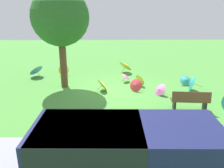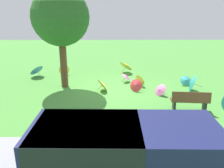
# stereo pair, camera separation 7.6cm
# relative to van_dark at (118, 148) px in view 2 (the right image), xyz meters

# --- Properties ---
(ground) EXTENTS (40.00, 40.00, 0.00)m
(ground) POSITION_rel_van_dark_xyz_m (0.27, -6.88, -0.91)
(ground) COLOR #478C38
(van_dark) EXTENTS (4.64, 2.20, 1.53)m
(van_dark) POSITION_rel_van_dark_xyz_m (0.00, 0.00, 0.00)
(van_dark) COLOR #191E4C
(van_dark) RESTS_ON ground
(park_bench) EXTENTS (1.63, 0.61, 0.90)m
(park_bench) POSITION_rel_van_dark_xyz_m (-3.18, -4.11, -0.45)
(park_bench) COLOR brown
(park_bench) RESTS_ON ground
(shade_tree) EXTENTS (2.98, 2.98, 5.25)m
(shade_tree) POSITION_rel_van_dark_xyz_m (2.75, -7.38, 2.81)
(shade_tree) COLOR brown
(shade_tree) RESTS_ON ground
(parasol_teal_0) EXTENTS (0.90, 1.00, 0.92)m
(parasol_teal_0) POSITION_rel_van_dark_xyz_m (-4.05, -6.60, -0.45)
(parasol_teal_0) COLOR tan
(parasol_teal_0) RESTS_ON ground
(parasol_pink_0) EXTENTS (0.73, 0.80, 0.59)m
(parasol_pink_0) POSITION_rel_van_dark_xyz_m (-2.28, -5.99, -0.62)
(parasol_pink_0) COLOR tan
(parasol_pink_0) RESTS_ON ground
(parasol_yellow_0) EXTENTS (0.74, 0.71, 0.68)m
(parasol_yellow_0) POSITION_rel_van_dark_xyz_m (3.22, -9.68, -0.57)
(parasol_yellow_0) COLOR tan
(parasol_yellow_0) RESTS_ON ground
(parasol_yellow_1) EXTENTS (1.19, 1.21, 0.89)m
(parasol_yellow_1) POSITION_rel_van_dark_xyz_m (-0.88, -10.25, -0.40)
(parasol_yellow_1) COLOR tan
(parasol_yellow_1) RESTS_ON ground
(parasol_teal_2) EXTENTS (0.67, 0.59, 0.57)m
(parasol_teal_2) POSITION_rel_van_dark_xyz_m (-4.09, -7.53, -0.61)
(parasol_teal_2) COLOR tan
(parasol_teal_2) RESTS_ON ground
(parasol_red_0) EXTENTS (0.78, 0.70, 0.67)m
(parasol_red_0) POSITION_rel_van_dark_xyz_m (-1.13, -6.57, -0.58)
(parasol_red_0) COLOR tan
(parasol_red_0) RESTS_ON ground
(parasol_yellow_3) EXTENTS (0.78, 0.89, 0.69)m
(parasol_yellow_3) POSITION_rel_van_dark_xyz_m (0.57, -6.64, -0.56)
(parasol_yellow_3) COLOR tan
(parasol_yellow_3) RESTS_ON ground
(parasol_pink_1) EXTENTS (0.62, 0.65, 0.55)m
(parasol_pink_1) POSITION_rel_van_dark_xyz_m (-0.74, -8.19, -0.56)
(parasol_pink_1) COLOR tan
(parasol_pink_1) RESTS_ON ground
(parasol_blue_0) EXTENTS (1.10, 1.15, 0.84)m
(parasol_blue_0) POSITION_rel_van_dark_xyz_m (4.92, -9.30, -0.44)
(parasol_blue_0) COLOR tan
(parasol_blue_0) RESTS_ON ground
(parasol_yellow_4) EXTENTS (0.69, 0.73, 0.66)m
(parasol_yellow_4) POSITION_rel_van_dark_xyz_m (-1.51, -7.52, -0.58)
(parasol_yellow_4) COLOR tan
(parasol_yellow_4) RESTS_ON ground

